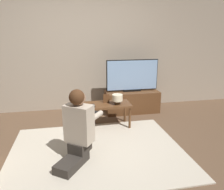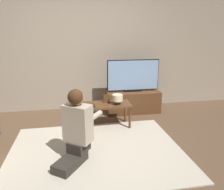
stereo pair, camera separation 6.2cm
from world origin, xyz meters
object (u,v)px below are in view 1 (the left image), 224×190
at_px(tv, 132,75).
at_px(coffee_table, 105,107).
at_px(person_kneeling, 78,127).
at_px(table_lamp, 117,98).

bearing_deg(tv, coffee_table, -135.07).
distance_m(coffee_table, person_kneeling, 1.11).
bearing_deg(table_lamp, coffee_table, 163.67).
height_order(tv, coffee_table, tv).
bearing_deg(table_lamp, tv, 56.96).
height_order(person_kneeling, table_lamp, person_kneeling).
distance_m(tv, coffee_table, 1.02).
relative_size(coffee_table, person_kneeling, 0.92).
xyz_separation_m(tv, coffee_table, (-0.66, -0.66, -0.40)).
bearing_deg(tv, person_kneeling, -125.37).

